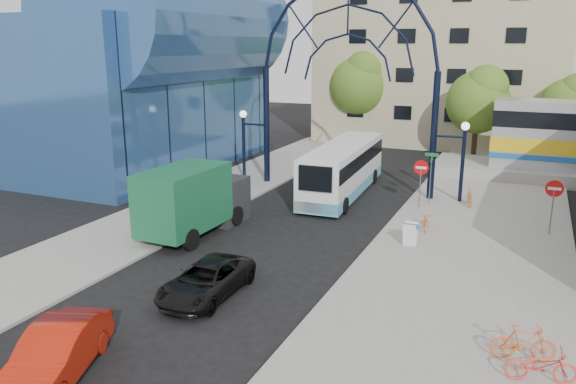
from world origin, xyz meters
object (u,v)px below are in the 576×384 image
at_px(tree_north_b, 361,82).
at_px(bike_near_a, 426,221).
at_px(street_name_sign, 431,168).
at_px(city_bus, 343,168).
at_px(bike_near_b, 470,197).
at_px(bike_far_a, 541,366).
at_px(sandwich_board, 410,231).
at_px(tree_north_c, 571,104).
at_px(tree_north_a, 480,99).
at_px(do_not_enter_sign, 554,194).
at_px(black_suv, 206,280).
at_px(red_sedan, 56,354).
at_px(bike_far_b, 524,343).
at_px(green_truck, 195,199).
at_px(gateway_arch, 347,41).
at_px(stop_sign, 421,172).

bearing_deg(tree_north_b, bike_near_a, -65.75).
xyz_separation_m(street_name_sign, city_bus, (-5.03, 0.77, -0.63)).
relative_size(bike_near_b, bike_far_a, 0.89).
relative_size(sandwich_board, bike_far_a, 0.57).
bearing_deg(tree_north_c, tree_north_a, -161.56).
xyz_separation_m(do_not_enter_sign, city_bus, (-10.83, 3.38, -0.48)).
relative_size(sandwich_board, black_suv, 0.24).
bearing_deg(bike_far_a, tree_north_c, -16.05).
distance_m(tree_north_b, red_sedan, 37.57).
bearing_deg(do_not_enter_sign, street_name_sign, 155.84).
bearing_deg(bike_far_b, city_bus, 19.45).
bearing_deg(street_name_sign, bike_near_b, 21.59).
bearing_deg(bike_near_a, green_truck, -166.03).
bearing_deg(tree_north_b, sandwich_board, -68.41).
distance_m(gateway_arch, tree_north_c, 18.95).
distance_m(stop_sign, bike_near_b, 3.08).
xyz_separation_m(green_truck, black_suv, (4.03, -5.57, -1.00)).
relative_size(do_not_enter_sign, tree_north_a, 0.35).
distance_m(red_sedan, bike_near_a, 16.94).
bearing_deg(do_not_enter_sign, sandwich_board, -143.32).
bearing_deg(sandwich_board, tree_north_a, 88.50).
relative_size(red_sedan, bike_near_a, 2.68).
height_order(tree_north_c, bike_near_a, tree_north_c).
bearing_deg(city_bus, tree_north_c, 47.41).
relative_size(sandwich_board, bike_near_b, 0.64).
bearing_deg(red_sedan, bike_far_b, 7.42).
distance_m(street_name_sign, bike_far_b, 15.23).
bearing_deg(city_bus, red_sedan, -95.55).
relative_size(tree_north_b, bike_far_a, 4.61).
xyz_separation_m(city_bus, bike_far_a, (10.53, -15.98, -0.92)).
bearing_deg(gateway_arch, stop_sign, -22.63).
bearing_deg(tree_north_a, tree_north_b, 158.20).
relative_size(stop_sign, city_bus, 0.24).
height_order(gateway_arch, bike_near_a, gateway_arch).
bearing_deg(sandwich_board, bike_near_b, 78.01).
xyz_separation_m(do_not_enter_sign, bike_near_a, (-5.19, -1.58, -1.45)).
bearing_deg(bike_near_a, do_not_enter_sign, 6.34).
height_order(do_not_enter_sign, black_suv, do_not_enter_sign).
xyz_separation_m(sandwich_board, tree_north_a, (0.52, 19.95, 3.86)).
xyz_separation_m(tree_north_a, black_suv, (-5.87, -27.44, -4.02)).
xyz_separation_m(gateway_arch, do_not_enter_sign, (11.00, -4.00, -6.58)).
height_order(city_bus, red_sedan, city_bus).
relative_size(city_bus, black_suv, 2.51).
xyz_separation_m(tree_north_b, bike_far_b, (14.13, -31.61, -4.63)).
distance_m(sandwich_board, green_truck, 9.61).
bearing_deg(gateway_arch, bike_near_b, -4.94).
distance_m(street_name_sign, green_truck, 12.41).
distance_m(tree_north_a, city_bus, 14.24).
height_order(red_sedan, bike_near_b, red_sedan).
height_order(tree_north_a, red_sedan, tree_north_a).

